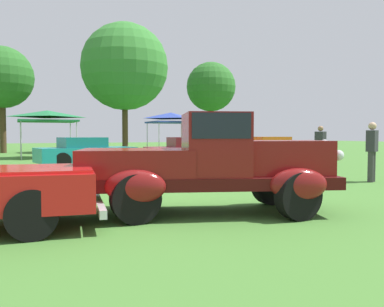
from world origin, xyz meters
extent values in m
plane|color=#42752D|center=(0.00, 0.00, 0.00)|extent=(120.00, 120.00, 0.00)
cube|color=#400B0B|center=(0.11, -0.54, 0.56)|extent=(4.47, 2.63, 0.20)
cube|color=maroon|center=(1.32, -0.92, 0.94)|extent=(1.82, 1.51, 0.60)
ellipsoid|color=silver|center=(2.09, -1.15, 0.92)|extent=(0.31, 0.54, 0.68)
cube|color=maroon|center=(0.22, -0.57, 1.18)|extent=(1.37, 1.61, 1.04)
cube|color=black|center=(0.22, -0.57, 1.48)|extent=(1.30, 1.62, 0.40)
cube|color=maroon|center=(-1.03, -0.19, 0.86)|extent=(2.17, 1.89, 0.48)
ellipsoid|color=maroon|center=(1.60, -0.25, 0.56)|extent=(0.99, 0.62, 0.52)
ellipsoid|color=maroon|center=(1.17, -1.62, 0.56)|extent=(0.99, 0.62, 0.52)
ellipsoid|color=maroon|center=(-0.82, 0.50, 0.56)|extent=(0.99, 0.62, 0.52)
ellipsoid|color=maroon|center=(-1.24, -0.88, 0.56)|extent=(0.99, 0.62, 0.52)
sphere|color=silver|center=(2.26, -0.75, 1.00)|extent=(0.18, 0.18, 0.18)
sphere|color=silver|center=(2.00, -1.59, 1.00)|extent=(0.18, 0.18, 0.18)
cylinder|color=black|center=(1.60, -0.25, 0.38)|extent=(0.76, 0.24, 0.76)
cylinder|color=black|center=(1.17, -1.62, 0.38)|extent=(0.76, 0.24, 0.76)
cylinder|color=black|center=(-0.82, 0.50, 0.38)|extent=(0.76, 0.24, 0.76)
cylinder|color=black|center=(-1.24, -0.88, 0.38)|extent=(0.76, 0.24, 0.76)
cube|color=red|center=(-2.74, -0.51, 0.77)|extent=(1.93, 1.64, 0.20)
cube|color=silver|center=(-1.74, -0.63, 0.28)|extent=(0.29, 1.65, 0.12)
cylinder|color=black|center=(-2.53, 0.24, 0.33)|extent=(0.66, 0.20, 0.66)
cylinder|color=black|center=(-2.72, -1.30, 0.33)|extent=(0.66, 0.20, 0.66)
cube|color=teal|center=(-0.18, 10.69, 0.50)|extent=(4.19, 2.34, 0.60)
cube|color=#146A6E|center=(-0.34, 10.66, 1.00)|extent=(1.97, 1.72, 0.44)
cylinder|color=black|center=(1.12, 10.13, 0.32)|extent=(0.64, 0.22, 0.64)
cylinder|color=black|center=(-1.22, 9.72, 0.32)|extent=(0.64, 0.22, 0.64)
cube|color=maroon|center=(4.43, 9.76, 0.50)|extent=(4.45, 1.94, 0.60)
cube|color=maroon|center=(4.25, 9.77, 1.00)|extent=(2.00, 1.56, 0.44)
cylinder|color=black|center=(5.68, 8.91, 0.32)|extent=(0.64, 0.22, 0.64)
cylinder|color=black|center=(3.08, 9.06, 0.32)|extent=(0.64, 0.22, 0.64)
cube|color=orange|center=(9.64, 11.44, 0.50)|extent=(4.09, 1.79, 0.60)
cube|color=#BB5914|center=(9.48, 11.44, 1.00)|extent=(1.82, 1.49, 0.44)
cylinder|color=black|center=(10.83, 10.63, 0.32)|extent=(0.64, 0.22, 0.64)
cylinder|color=black|center=(8.40, 10.70, 0.32)|extent=(0.64, 0.22, 0.64)
cylinder|color=#283351|center=(2.38, 4.87, 0.43)|extent=(0.16, 0.16, 0.86)
cylinder|color=#283351|center=(2.26, 4.71, 0.43)|extent=(0.16, 0.16, 0.86)
cube|color=gold|center=(2.32, 4.79, 1.16)|extent=(0.43, 0.46, 0.60)
sphere|color=#936B4C|center=(2.32, 4.79, 1.58)|extent=(0.22, 0.22, 0.22)
cylinder|color=#7F7056|center=(8.45, 6.47, 0.43)|extent=(0.16, 0.16, 0.86)
cylinder|color=#7F7056|center=(8.50, 6.27, 0.43)|extent=(0.16, 0.16, 0.86)
cube|color=#2D2D33|center=(8.47, 6.37, 1.16)|extent=(0.32, 0.44, 0.60)
sphere|color=#936B4C|center=(8.47, 6.37, 1.58)|extent=(0.22, 0.22, 0.22)
cylinder|color=#383838|center=(6.45, 1.83, 0.43)|extent=(0.16, 0.16, 0.86)
cylinder|color=#383838|center=(6.27, 1.73, 0.43)|extent=(0.16, 0.16, 0.86)
cube|color=#2D2D33|center=(6.36, 1.78, 1.16)|extent=(0.47, 0.40, 0.60)
sphere|color=tan|center=(6.36, 1.78, 1.58)|extent=(0.22, 0.22, 0.22)
cylinder|color=#B7B7BC|center=(0.22, 19.34, 1.02)|extent=(0.05, 0.05, 2.05)
cylinder|color=#B7B7BC|center=(0.22, 16.50, 1.02)|extent=(0.05, 0.05, 2.05)
cylinder|color=#B7B7BC|center=(-2.63, 19.34, 1.02)|extent=(0.05, 0.05, 2.05)
cylinder|color=#B7B7BC|center=(-2.63, 16.50, 1.02)|extent=(0.05, 0.05, 2.05)
cube|color=#1E703D|center=(-1.21, 17.92, 2.10)|extent=(3.16, 3.16, 0.10)
pyramid|color=#1E703D|center=(-1.21, 17.92, 2.52)|extent=(3.10, 3.10, 0.38)
cylinder|color=#B7B7BC|center=(7.25, 18.52, 1.02)|extent=(0.05, 0.05, 2.05)
cylinder|color=#B7B7BC|center=(7.25, 16.15, 1.02)|extent=(0.05, 0.05, 2.05)
cylinder|color=#B7B7BC|center=(4.89, 18.52, 1.02)|extent=(0.05, 0.05, 2.05)
cylinder|color=#B7B7BC|center=(4.89, 16.15, 1.02)|extent=(0.05, 0.05, 2.05)
cube|color=#2D429E|center=(6.07, 17.33, 2.10)|extent=(2.63, 2.63, 0.10)
pyramid|color=#2D429E|center=(6.07, 17.33, 2.52)|extent=(2.58, 2.58, 0.38)
cylinder|color=#47331E|center=(-3.72, 25.67, 2.11)|extent=(0.44, 0.44, 4.22)
sphere|color=#286623|center=(-3.72, 25.67, 5.43)|extent=(4.42, 4.42, 4.42)
cylinder|color=#47331E|center=(4.85, 24.17, 2.35)|extent=(0.44, 0.44, 4.69)
sphere|color=#337A2D|center=(4.85, 24.17, 6.52)|extent=(6.64, 6.64, 6.64)
cylinder|color=#47331E|center=(13.34, 26.53, 2.20)|extent=(0.44, 0.44, 4.41)
sphere|color=#286623|center=(13.34, 26.53, 5.62)|extent=(4.42, 4.42, 4.42)
camera|label=1|loc=(-2.88, -6.82, 1.35)|focal=38.31mm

